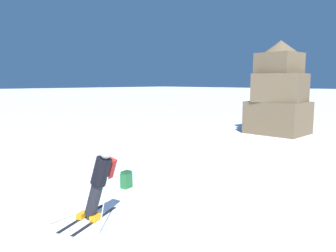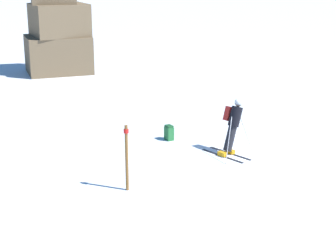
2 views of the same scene
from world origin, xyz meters
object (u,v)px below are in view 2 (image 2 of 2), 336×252
Objects in this scene: skier at (233,123)px; trail_marker at (127,155)px; rock_pillar at (57,29)px; spare_backpack at (169,133)px.

trail_marker is (-3.84, -1.74, 0.02)m from skier.
skier is 0.32× the size of rock_pillar.
trail_marker is (-0.87, -16.29, -1.32)m from rock_pillar.
skier reaches higher than spare_backpack.
skier is at bearing -153.25° from spare_backpack.
rock_pillar is 3.12× the size of trail_marker.
rock_pillar reaches higher than skier.
trail_marker is at bearing -93.06° from rock_pillar.
trail_marker reaches higher than skier.
rock_pillar is 12.97m from spare_backpack.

